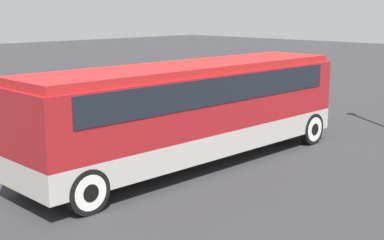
# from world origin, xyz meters

# --- Properties ---
(ground_plane) EXTENTS (120.00, 120.00, 0.00)m
(ground_plane) POSITION_xyz_m (0.00, 0.00, 0.00)
(ground_plane) COLOR #2D2D30
(tour_bus) EXTENTS (11.27, 2.67, 3.08)m
(tour_bus) POSITION_xyz_m (0.10, -0.00, 1.87)
(tour_bus) COLOR #B7B2A8
(tour_bus) RESTS_ON ground_plane
(parked_car_near) EXTENTS (4.02, 1.97, 1.39)m
(parked_car_near) POSITION_xyz_m (0.89, 5.51, 0.70)
(parked_car_near) COLOR #7A6B5B
(parked_car_near) RESTS_ON ground_plane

